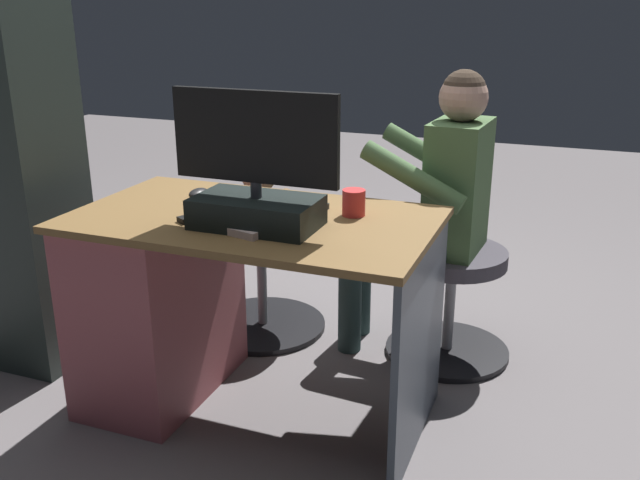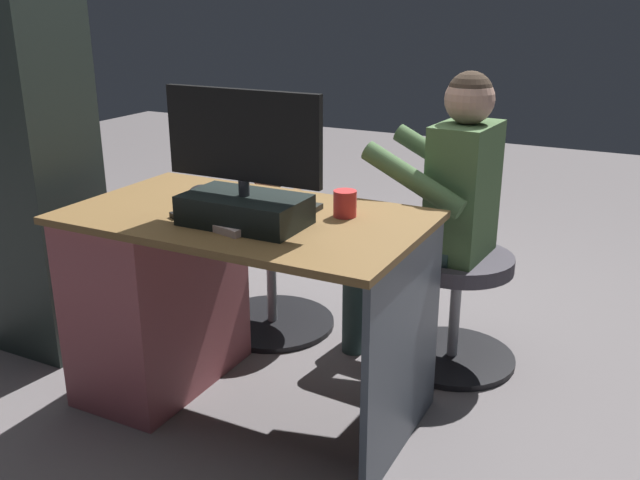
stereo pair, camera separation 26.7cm
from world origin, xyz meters
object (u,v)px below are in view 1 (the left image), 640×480
object	(u,v)px
computer_mouse	(199,193)
cup	(354,203)
keyboard	(265,205)
office_chair_teddy	(262,275)
desk	(179,297)
teddy_bear	(261,196)
person	(433,194)
tv_remote	(200,216)
visitor_chair	(450,293)
monitor	(256,188)

from	to	relation	value
computer_mouse	cup	xyz separation A→B (m)	(-0.59, -0.00, 0.03)
keyboard	office_chair_teddy	xyz separation A→B (m)	(0.27, -0.50, -0.49)
desk	computer_mouse	xyz separation A→B (m)	(-0.03, -0.13, 0.36)
teddy_bear	person	world-z (taller)	person
teddy_bear	tv_remote	bearing A→B (deg)	99.76
desk	visitor_chair	world-z (taller)	desk
visitor_chair	keyboard	bearing A→B (deg)	44.59
monitor	keyboard	bearing A→B (deg)	-71.18
monitor	visitor_chair	xyz separation A→B (m)	(-0.50, -0.76, -0.59)
person	teddy_bear	bearing A→B (deg)	3.12
teddy_bear	visitor_chair	xyz separation A→B (m)	(-0.84, -0.05, -0.34)
keyboard	cup	world-z (taller)	cup
desk	teddy_bear	size ratio (longest dim) A/B	3.61
teddy_bear	visitor_chair	distance (m)	0.90
desk	office_chair_teddy	world-z (taller)	desk
keyboard	visitor_chair	xyz separation A→B (m)	(-0.57, -0.56, -0.47)
computer_mouse	cup	world-z (taller)	cup
office_chair_teddy	teddy_bear	bearing A→B (deg)	-90.00
monitor	office_chair_teddy	distance (m)	0.98
teddy_bear	person	bearing A→B (deg)	-176.88
monitor	keyboard	xyz separation A→B (m)	(0.07, -0.20, -0.12)
office_chair_teddy	person	size ratio (longest dim) A/B	0.48
visitor_chair	computer_mouse	bearing A→B (deg)	32.41
person	office_chair_teddy	bearing A→B (deg)	3.98
keyboard	tv_remote	world-z (taller)	keyboard
keyboard	person	world-z (taller)	person
office_chair_teddy	keyboard	bearing A→B (deg)	117.81
keyboard	teddy_bear	xyz separation A→B (m)	(0.27, -0.51, -0.13)
computer_mouse	person	distance (m)	0.92
monitor	computer_mouse	distance (m)	0.42
visitor_chair	office_chair_teddy	bearing A→B (deg)	3.98
desk	visitor_chair	bearing A→B (deg)	-142.87
tv_remote	teddy_bear	size ratio (longest dim) A/B	0.44
keyboard	visitor_chair	distance (m)	0.93
computer_mouse	office_chair_teddy	bearing A→B (deg)	-91.28
visitor_chair	cup	bearing A→B (deg)	64.80
computer_mouse	visitor_chair	bearing A→B (deg)	-147.59
cup	tv_remote	bearing A→B (deg)	25.53
cup	office_chair_teddy	bearing A→B (deg)	-39.31
keyboard	office_chair_teddy	bearing A→B (deg)	-62.19
teddy_bear	monitor	bearing A→B (deg)	115.06
office_chair_teddy	person	bearing A→B (deg)	-176.02
monitor	person	distance (m)	0.87
keyboard	computer_mouse	bearing A→B (deg)	-5.07
monitor	keyboard	distance (m)	0.24
keyboard	office_chair_teddy	distance (m)	0.75
monitor	tv_remote	xyz separation A→B (m)	(0.21, -0.00, -0.12)
person	visitor_chair	bearing A→B (deg)	-176.02
cup	person	world-z (taller)	person
cup	teddy_bear	xyz separation A→B (m)	(0.58, -0.49, -0.16)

